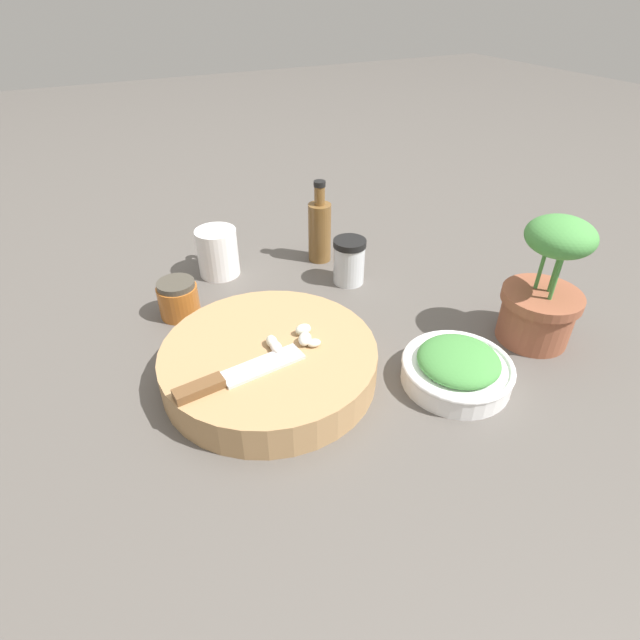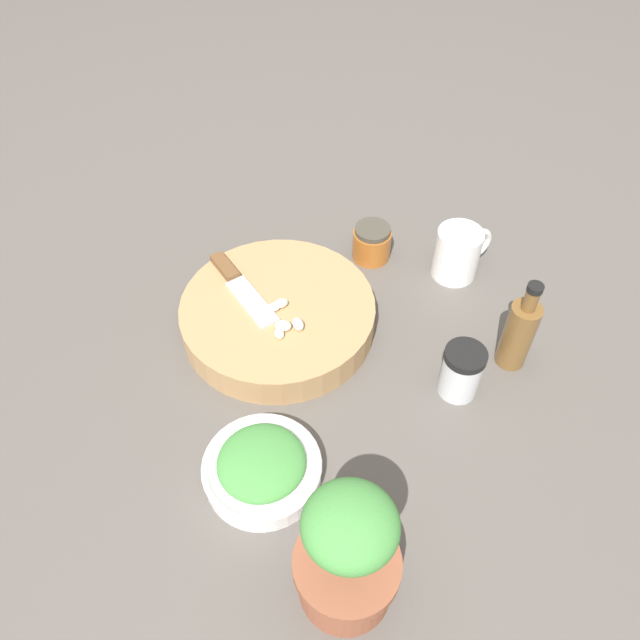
# 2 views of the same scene
# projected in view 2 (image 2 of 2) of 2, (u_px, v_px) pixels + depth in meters

# --- Properties ---
(ground_plane) EXTENTS (5.00, 5.00, 0.00)m
(ground_plane) POSITION_uv_depth(u_px,v_px,m) (339.00, 355.00, 1.00)
(ground_plane) COLOR #56514C
(cutting_board) EXTENTS (0.31, 0.31, 0.05)m
(cutting_board) POSITION_uv_depth(u_px,v_px,m) (278.00, 316.00, 1.02)
(cutting_board) COLOR tan
(cutting_board) RESTS_ON ground_plane
(chef_knife) EXTENTS (0.05, 0.19, 0.01)m
(chef_knife) POSITION_uv_depth(u_px,v_px,m) (238.00, 284.00, 1.02)
(chef_knife) COLOR brown
(chef_knife) RESTS_ON cutting_board
(garlic_cloves) EXTENTS (0.05, 0.07, 0.02)m
(garlic_cloves) POSITION_uv_depth(u_px,v_px,m) (284.00, 318.00, 0.97)
(garlic_cloves) COLOR silver
(garlic_cloves) RESTS_ON cutting_board
(herb_bowl) EXTENTS (0.16, 0.16, 0.06)m
(herb_bowl) POSITION_uv_depth(u_px,v_px,m) (262.00, 467.00, 0.83)
(herb_bowl) COLOR white
(herb_bowl) RESTS_ON ground_plane
(spice_jar) EXTENTS (0.06, 0.06, 0.09)m
(spice_jar) POSITION_uv_depth(u_px,v_px,m) (461.00, 372.00, 0.92)
(spice_jar) COLOR silver
(spice_jar) RESTS_ON ground_plane
(coffee_mug) EXTENTS (0.12, 0.08, 0.09)m
(coffee_mug) POSITION_uv_depth(u_px,v_px,m) (458.00, 253.00, 1.09)
(coffee_mug) COLOR white
(coffee_mug) RESTS_ON ground_plane
(honey_jar) EXTENTS (0.07, 0.07, 0.07)m
(honey_jar) POSITION_uv_depth(u_px,v_px,m) (372.00, 243.00, 1.13)
(honey_jar) COLOR #B26023
(honey_jar) RESTS_ON ground_plane
(oil_bottle) EXTENTS (0.05, 0.05, 0.17)m
(oil_bottle) POSITION_uv_depth(u_px,v_px,m) (519.00, 333.00, 0.94)
(oil_bottle) COLOR brown
(oil_bottle) RESTS_ON ground_plane
(potted_herb) EXTENTS (0.12, 0.12, 0.21)m
(potted_herb) POSITION_uv_depth(u_px,v_px,m) (347.00, 560.00, 0.69)
(potted_herb) COLOR #935138
(potted_herb) RESTS_ON ground_plane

